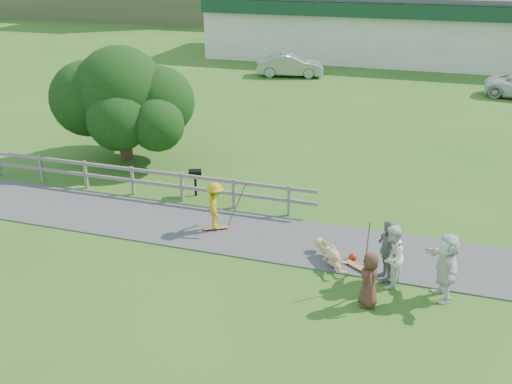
% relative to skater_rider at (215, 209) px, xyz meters
% --- Properties ---
extents(ground, '(260.00, 260.00, 0.00)m').
position_rel_skater_rider_xyz_m(ground, '(-0.01, -1.48, -0.78)').
color(ground, '#295718').
rests_on(ground, ground).
extents(path, '(34.00, 3.00, 0.04)m').
position_rel_skater_rider_xyz_m(path, '(-0.01, 0.02, -0.76)').
color(path, '#3E3E41').
rests_on(path, ground).
extents(fence, '(15.05, 0.10, 1.10)m').
position_rel_skater_rider_xyz_m(fence, '(-4.62, 1.82, -0.06)').
color(fence, '#656259').
rests_on(fence, ground).
extents(strip_mall, '(32.50, 10.75, 5.10)m').
position_rel_skater_rider_xyz_m(strip_mall, '(3.99, 33.46, 1.80)').
color(strip_mall, beige).
rests_on(strip_mall, ground).
extents(skater_rider, '(0.96, 1.16, 1.56)m').
position_rel_skater_rider_xyz_m(skater_rider, '(0.00, 0.00, 0.00)').
color(skater_rider, '#BE9511').
rests_on(skater_rider, ground).
extents(skater_fallen, '(1.66, 1.34, 0.63)m').
position_rel_skater_rider_xyz_m(skater_fallen, '(3.97, -0.97, -0.46)').
color(skater_fallen, tan).
rests_on(skater_fallen, ground).
extents(spectator_a, '(0.85, 1.00, 1.81)m').
position_rel_skater_rider_xyz_m(spectator_a, '(5.71, -1.66, 0.13)').
color(spectator_a, white).
rests_on(spectator_a, ground).
extents(spectator_b, '(0.89, 1.15, 1.83)m').
position_rel_skater_rider_xyz_m(spectator_b, '(5.57, -1.38, 0.13)').
color(spectator_b, gray).
rests_on(spectator_b, ground).
extents(spectator_c, '(0.60, 0.81, 1.52)m').
position_rel_skater_rider_xyz_m(spectator_c, '(5.28, -2.76, -0.02)').
color(spectator_c, '#502B20').
rests_on(spectator_c, ground).
extents(spectator_d, '(1.16, 1.82, 1.88)m').
position_rel_skater_rider_xyz_m(spectator_d, '(7.10, -1.83, 0.16)').
color(spectator_d, silver).
rests_on(spectator_d, ground).
extents(car_silver, '(4.87, 2.53, 1.53)m').
position_rel_skater_rider_xyz_m(car_silver, '(-3.62, 23.88, -0.01)').
color(car_silver, '#999CA0').
rests_on(car_silver, ground).
extents(tree, '(6.08, 6.08, 4.31)m').
position_rel_skater_rider_xyz_m(tree, '(-6.15, 5.13, 1.38)').
color(tree, black).
rests_on(tree, ground).
extents(bbq, '(0.56, 0.50, 1.00)m').
position_rel_skater_rider_xyz_m(bbq, '(-1.73, 2.42, -0.28)').
color(bbq, black).
rests_on(bbq, ground).
extents(longboard_rider, '(0.81, 0.56, 0.09)m').
position_rel_skater_rider_xyz_m(longboard_rider, '(0.00, 0.00, -0.73)').
color(longboard_rider, '#9B5F32').
rests_on(longboard_rider, ground).
extents(longboard_fallen, '(0.81, 0.65, 0.09)m').
position_rel_skater_rider_xyz_m(longboard_fallen, '(4.77, -1.07, -0.73)').
color(longboard_fallen, '#9B5F32').
rests_on(longboard_fallen, ground).
extents(helmet, '(0.24, 0.24, 0.24)m').
position_rel_skater_rider_xyz_m(helmet, '(4.57, -0.62, -0.66)').
color(helmet, '#A32110').
rests_on(helmet, ground).
extents(pole_rider, '(0.03, 0.03, 1.78)m').
position_rel_skater_rider_xyz_m(pole_rider, '(0.60, 0.40, 0.11)').
color(pole_rider, '#543321').
rests_on(pole_rider, ground).
extents(pole_spec_left, '(0.03, 0.03, 1.99)m').
position_rel_skater_rider_xyz_m(pole_spec_left, '(5.08, -1.97, 0.22)').
color(pole_spec_left, '#543321').
rests_on(pole_spec_left, ground).
extents(pole_spec_right, '(0.03, 0.03, 1.82)m').
position_rel_skater_rider_xyz_m(pole_spec_right, '(7.16, -1.84, 0.13)').
color(pole_spec_right, '#543321').
rests_on(pole_spec_right, ground).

